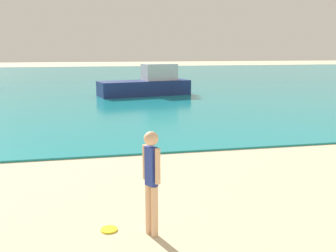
{
  "coord_description": "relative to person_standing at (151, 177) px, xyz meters",
  "views": [
    {
      "loc": [
        -2.26,
        2.16,
        3.0
      ],
      "look_at": [
        -0.4,
        10.93,
        1.19
      ],
      "focal_mm": 40.45,
      "sensor_mm": 36.0,
      "label": 1
    }
  ],
  "objects": [
    {
      "name": "water",
      "position": [
        1.32,
        34.81,
        -0.96
      ],
      "size": [
        160.0,
        60.0,
        0.06
      ],
      "primitive_type": "cube",
      "color": "teal",
      "rests_on": "ground"
    },
    {
      "name": "person_standing",
      "position": [
        0.0,
        0.0,
        0.0
      ],
      "size": [
        0.24,
        0.36,
        1.75
      ],
      "rotation": [
        0.0,
        0.0,
        2.1
      ],
      "color": "#DDAD84",
      "rests_on": "ground"
    },
    {
      "name": "frisbee",
      "position": [
        -0.69,
        0.29,
        -0.98
      ],
      "size": [
        0.29,
        0.29,
        0.03
      ],
      "primitive_type": "cylinder",
      "color": "yellow",
      "rests_on": "ground"
    },
    {
      "name": "boat_near",
      "position": [
        2.94,
        19.07,
        -0.23
      ],
      "size": [
        6.24,
        3.09,
        2.03
      ],
      "rotation": [
        0.0,
        0.0,
        3.35
      ],
      "color": "navy",
      "rests_on": "water"
    }
  ]
}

